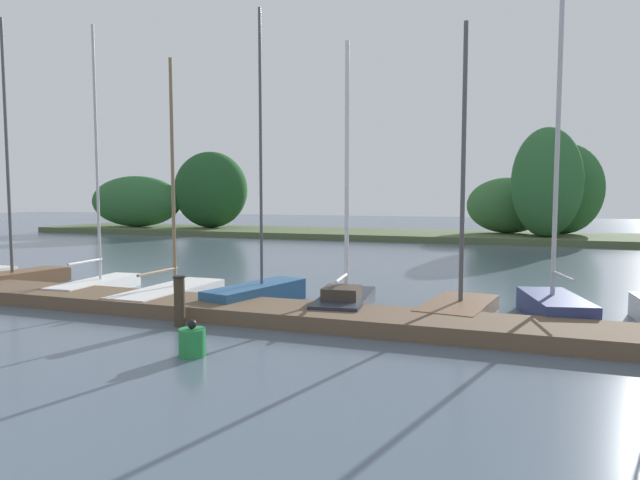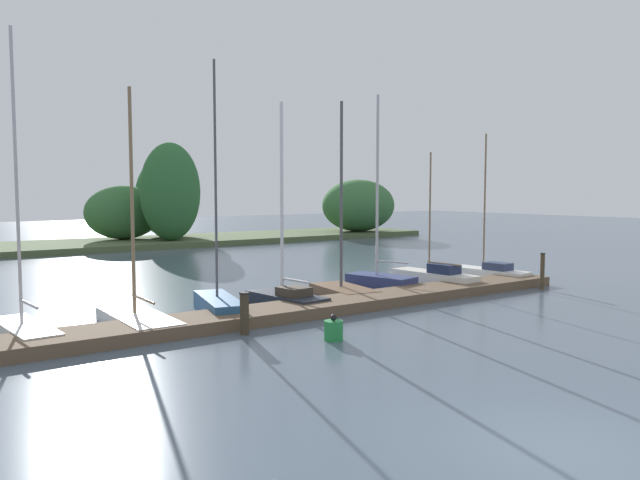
% 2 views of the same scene
% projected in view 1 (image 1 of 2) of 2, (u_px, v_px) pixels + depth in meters
% --- Properties ---
extents(dock_pier, '(28.26, 1.80, 0.35)m').
position_uv_depth(dock_pier, '(215.00, 308.00, 13.46)').
color(dock_pier, brown).
rests_on(dock_pier, ground).
extents(far_shore, '(60.37, 8.54, 7.17)m').
position_uv_depth(far_shore, '(426.00, 204.00, 37.89)').
color(far_shore, '#4C5B38').
rests_on(far_shore, ground).
extents(sailboat_2, '(1.48, 4.32, 8.44)m').
position_uv_depth(sailboat_2, '(9.00, 276.00, 17.50)').
color(sailboat_2, brown).
rests_on(sailboat_2, ground).
extents(sailboat_3, '(1.22, 3.64, 7.98)m').
position_uv_depth(sailboat_3, '(99.00, 281.00, 16.69)').
color(sailboat_3, white).
rests_on(sailboat_3, ground).
extents(sailboat_4, '(1.34, 4.13, 6.71)m').
position_uv_depth(sailboat_4, '(173.00, 290.00, 15.44)').
color(sailboat_4, white).
rests_on(sailboat_4, ground).
extents(sailboat_5, '(1.70, 3.58, 7.80)m').
position_uv_depth(sailboat_5, '(260.00, 291.00, 14.70)').
color(sailboat_5, '#285684').
rests_on(sailboat_5, ground).
extents(sailboat_6, '(1.50, 3.39, 6.72)m').
position_uv_depth(sailboat_6, '(345.00, 297.00, 13.82)').
color(sailboat_6, '#232833').
rests_on(sailboat_6, ground).
extents(sailboat_7, '(1.80, 3.30, 7.03)m').
position_uv_depth(sailboat_7, '(460.00, 302.00, 13.34)').
color(sailboat_7, brown).
rests_on(sailboat_7, ground).
extents(sailboat_8, '(1.71, 3.02, 7.50)m').
position_uv_depth(sailboat_8, '(553.00, 301.00, 13.03)').
color(sailboat_8, navy).
rests_on(sailboat_8, ground).
extents(mooring_piling_1, '(0.28, 0.28, 1.14)m').
position_uv_depth(mooring_piling_1, '(179.00, 301.00, 12.25)').
color(mooring_piling_1, '#3D3323').
rests_on(mooring_piling_1, ground).
extents(channel_buoy_0, '(0.49, 0.49, 0.68)m').
position_uv_depth(channel_buoy_0, '(192.00, 342.00, 9.97)').
color(channel_buoy_0, '#23843D').
rests_on(channel_buoy_0, ground).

